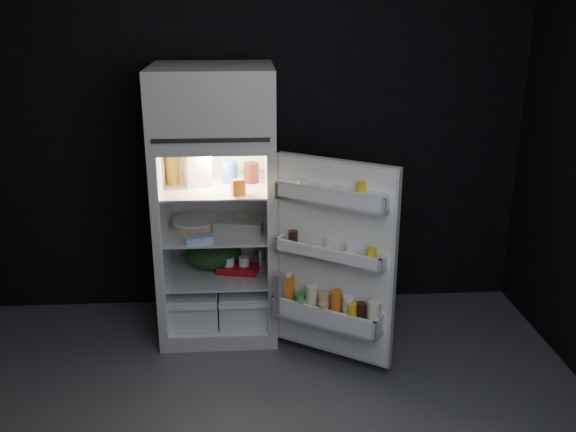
{
  "coord_description": "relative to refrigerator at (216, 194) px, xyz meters",
  "views": [
    {
      "loc": [
        0.03,
        -2.72,
        2.17
      ],
      "look_at": [
        0.28,
        1.0,
        0.9
      ],
      "focal_mm": 40.0,
      "sensor_mm": 36.0,
      "label": 1
    }
  ],
  "objects": [
    {
      "name": "wall_back",
      "position": [
        0.17,
        0.38,
        0.39
      ],
      "size": [
        4.0,
        0.0,
        2.7
      ],
      "primitive_type": "cube",
      "color": "black",
      "rests_on": "ground"
    },
    {
      "name": "mayo_jar",
      "position": [
        0.09,
        0.02,
        0.14
      ],
      "size": [
        0.12,
        0.12,
        0.14
      ],
      "primitive_type": "cylinder",
      "rotation": [
        0.0,
        0.0,
        -0.12
      ],
      "color": "blue",
      "rests_on": "refrigerator"
    },
    {
      "name": "wrapped_pkg",
      "position": [
        0.17,
        0.08,
        -0.2
      ],
      "size": [
        0.12,
        0.1,
        0.05
      ],
      "primitive_type": "cube",
      "rotation": [
        0.0,
        0.0,
        0.11
      ],
      "color": "beige",
      "rests_on": "refrigerator"
    },
    {
      "name": "small_can_red",
      "position": [
        0.12,
        0.1,
        -0.48
      ],
      "size": [
        0.07,
        0.07,
        0.09
      ],
      "primitive_type": "cylinder",
      "rotation": [
        0.0,
        0.0,
        0.14
      ],
      "color": "#A80E12",
      "rests_on": "refrigerator"
    },
    {
      "name": "amber_bottle",
      "position": [
        -0.27,
        0.01,
        0.18
      ],
      "size": [
        0.12,
        0.12,
        0.22
      ],
      "primitive_type": "cylinder",
      "rotation": [
        0.0,
        0.0,
        0.38
      ],
      "color": "#AD7F1B",
      "rests_on": "refrigerator"
    },
    {
      "name": "small_carton",
      "position": [
        0.15,
        -0.27,
        0.12
      ],
      "size": [
        0.09,
        0.08,
        0.1
      ],
      "primitive_type": "cube",
      "rotation": [
        0.0,
        0.0,
        0.31
      ],
      "color": "orange",
      "rests_on": "refrigerator"
    },
    {
      "name": "refrigerator",
      "position": [
        0.0,
        0.0,
        0.0
      ],
      "size": [
        0.76,
        0.71,
        1.78
      ],
      "color": "beige",
      "rests_on": "ground"
    },
    {
      "name": "jam_jar",
      "position": [
        0.23,
        0.01,
        0.14
      ],
      "size": [
        0.12,
        0.12,
        0.13
      ],
      "primitive_type": "cylinder",
      "rotation": [
        0.0,
        0.0,
        -0.27
      ],
      "color": "black",
      "rests_on": "refrigerator"
    },
    {
      "name": "flat_package",
      "position": [
        -0.11,
        -0.28,
        -0.21
      ],
      "size": [
        0.19,
        0.14,
        0.04
      ],
      "primitive_type": "cube",
      "rotation": [
        0.0,
        0.0,
        0.34
      ],
      "color": "#9BB9F0",
      "rests_on": "refrigerator"
    },
    {
      "name": "fridge_door",
      "position": [
        0.69,
        -0.59,
        -0.28
      ],
      "size": [
        0.71,
        0.56,
        1.22
      ],
      "color": "beige",
      "rests_on": "ground"
    },
    {
      "name": "pie",
      "position": [
        -0.14,
        0.02,
        -0.21
      ],
      "size": [
        0.41,
        0.41,
        0.04
      ],
      "primitive_type": "cylinder",
      "rotation": [
        0.0,
        0.0,
        0.37
      ],
      "color": "tan",
      "rests_on": "refrigerator"
    },
    {
      "name": "small_can_silver",
      "position": [
        0.28,
        0.12,
        -0.48
      ],
      "size": [
        0.08,
        0.08,
        0.09
      ],
      "primitive_type": "cylinder",
      "rotation": [
        0.0,
        0.0,
        0.16
      ],
      "color": "silver",
      "rests_on": "refrigerator"
    },
    {
      "name": "produce_bag",
      "position": [
        -0.04,
        0.02,
        -0.43
      ],
      "size": [
        0.45,
        0.41,
        0.2
      ],
      "primitive_type": "ellipsoid",
      "rotation": [
        0.0,
        0.0,
        0.29
      ],
      "color": "#193815",
      "rests_on": "refrigerator"
    },
    {
      "name": "milk_jug",
      "position": [
        -0.12,
        -0.03,
        0.19
      ],
      "size": [
        0.2,
        0.2,
        0.24
      ],
      "primitive_type": "cube",
      "rotation": [
        0.0,
        0.0,
        0.32
      ],
      "color": "white",
      "rests_on": "refrigerator"
    },
    {
      "name": "yogurt_tray",
      "position": [
        0.13,
        -0.08,
        -0.5
      ],
      "size": [
        0.29,
        0.2,
        0.05
      ],
      "primitive_type": "cube",
      "rotation": [
        0.0,
        0.0,
        -0.22
      ],
      "color": "#A80E12",
      "rests_on": "refrigerator"
    },
    {
      "name": "egg_carton",
      "position": [
        0.14,
        -0.1,
        -0.19
      ],
      "size": [
        0.33,
        0.19,
        0.07
      ],
      "primitive_type": "cube",
      "rotation": [
        0.0,
        0.0,
        -0.22
      ],
      "color": "gray",
      "rests_on": "refrigerator"
    }
  ]
}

